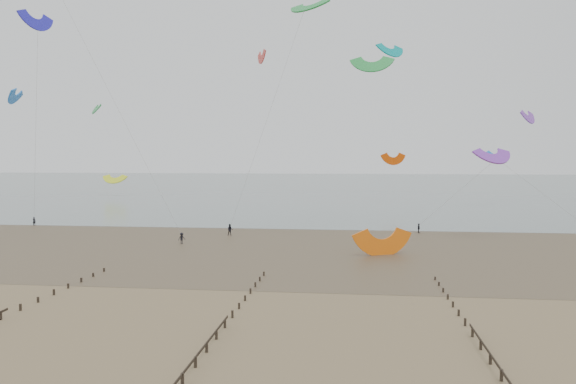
# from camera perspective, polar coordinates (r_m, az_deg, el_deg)

# --- Properties ---
(ground) EXTENTS (500.00, 500.00, 0.00)m
(ground) POSITION_cam_1_polar(r_m,az_deg,el_deg) (50.44, -9.26, -11.15)
(ground) COLOR brown
(ground) RESTS_ON ground
(sea_and_shore) EXTENTS (500.00, 665.00, 0.03)m
(sea_and_shore) POSITION_cam_1_polar(r_m,az_deg,el_deg) (84.13, -5.50, -5.11)
(sea_and_shore) COLOR #475654
(sea_and_shore) RESTS_ON ground
(kitesurfer_lead) EXTENTS (0.60, 0.42, 1.58)m
(kitesurfer_lead) POSITION_cam_1_polar(r_m,az_deg,el_deg) (113.84, -24.39, -2.72)
(kitesurfer_lead) COLOR black
(kitesurfer_lead) RESTS_ON ground
(kitesurfers) EXTENTS (98.72, 31.12, 1.85)m
(kitesurfers) POSITION_cam_1_polar(r_m,az_deg,el_deg) (95.33, 18.19, -3.73)
(kitesurfers) COLOR black
(kitesurfers) RESTS_ON ground
(grounded_kite) EXTENTS (8.56, 7.80, 3.82)m
(grounded_kite) POSITION_cam_1_polar(r_m,az_deg,el_deg) (74.26, 9.58, -6.34)
(grounded_kite) COLOR orange
(grounded_kite) RESTS_ON ground
(kites_airborne) EXTENTS (222.11, 114.48, 44.57)m
(kites_airborne) POSITION_cam_1_polar(r_m,az_deg,el_deg) (135.50, -4.30, 8.08)
(kites_airborne) COLOR maroon
(kites_airborne) RESTS_ON ground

